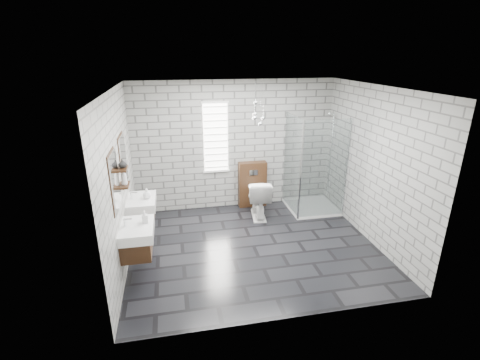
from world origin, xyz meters
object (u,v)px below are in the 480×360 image
object	(u,v)px
vanity_right	(139,203)
shower_enclosure	(311,189)
vanity_left	(134,232)
cistern_panel	(252,184)
toilet	(258,198)

from	to	relation	value
vanity_right	shower_enclosure	size ratio (longest dim) A/B	0.77
shower_enclosure	vanity_left	bearing A→B (deg)	-153.84
cistern_panel	toilet	size ratio (longest dim) A/B	1.23
cistern_panel	toilet	xyz separation A→B (m)	(0.00, -0.55, -0.09)
cistern_panel	shower_enclosure	xyz separation A→B (m)	(1.13, -0.52, 0.00)
toilet	shower_enclosure	bearing A→B (deg)	-171.38
vanity_left	shower_enclosure	size ratio (longest dim) A/B	0.77
vanity_left	cistern_panel	bearing A→B (deg)	43.93
vanity_left	shower_enclosure	distance (m)	3.81
vanity_right	toilet	size ratio (longest dim) A/B	1.93
cistern_panel	shower_enclosure	bearing A→B (deg)	-24.52
vanity_right	toilet	distance (m)	2.39
vanity_right	cistern_panel	size ratio (longest dim) A/B	1.57
vanity_left	vanity_right	world-z (taller)	same
vanity_left	vanity_right	bearing A→B (deg)	90.00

